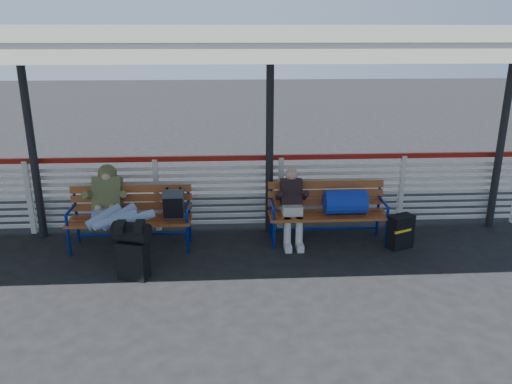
{
  "coord_description": "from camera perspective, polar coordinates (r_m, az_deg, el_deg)",
  "views": [
    {
      "loc": [
        1.14,
        -5.8,
        3.08
      ],
      "look_at": [
        1.54,
        1.0,
        0.91
      ],
      "focal_mm": 35.0,
      "sensor_mm": 36.0,
      "label": 1
    }
  ],
  "objects": [
    {
      "name": "ground",
      "position": [
        6.67,
        -13.06,
        -10.37
      ],
      "size": [
        60.0,
        60.0,
        0.0
      ],
      "primitive_type": "plane",
      "color": "black",
      "rests_on": "ground"
    },
    {
      "name": "companion_person",
      "position": [
        7.56,
        4.15,
        -1.58
      ],
      "size": [
        0.32,
        0.66,
        1.15
      ],
      "color": "beige",
      "rests_on": "ground"
    },
    {
      "name": "fence",
      "position": [
        8.15,
        -11.28,
        0.03
      ],
      "size": [
        12.08,
        0.08,
        1.24
      ],
      "color": "silver",
      "rests_on": "ground"
    },
    {
      "name": "canopy",
      "position": [
        6.77,
        -13.7,
        16.83
      ],
      "size": [
        12.6,
        3.6,
        3.16
      ],
      "color": "silver",
      "rests_on": "ground"
    },
    {
      "name": "suitcase_side",
      "position": [
        7.78,
        16.18,
        -4.37
      ],
      "size": [
        0.42,
        0.36,
        0.51
      ],
      "rotation": [
        0.0,
        0.0,
        0.42
      ],
      "color": "black",
      "rests_on": "ground"
    },
    {
      "name": "luggage_stack",
      "position": [
        6.7,
        -13.94,
        -6.26
      ],
      "size": [
        0.53,
        0.39,
        0.78
      ],
      "rotation": [
        0.0,
        0.0,
        -0.3
      ],
      "color": "black",
      "rests_on": "ground"
    },
    {
      "name": "traveler_man",
      "position": [
        7.3,
        -15.83,
        -2.19
      ],
      "size": [
        0.94,
        1.64,
        0.77
      ],
      "color": "#8396B1",
      "rests_on": "ground"
    },
    {
      "name": "bench_right",
      "position": [
        7.68,
        9.25,
        -1.39
      ],
      "size": [
        1.8,
        0.56,
        0.92
      ],
      "color": "#A75A20",
      "rests_on": "ground"
    },
    {
      "name": "bench_left",
      "position": [
        7.6,
        -12.87,
        -2.0
      ],
      "size": [
        1.8,
        0.56,
        0.92
      ],
      "color": "#A75A20",
      "rests_on": "ground"
    }
  ]
}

